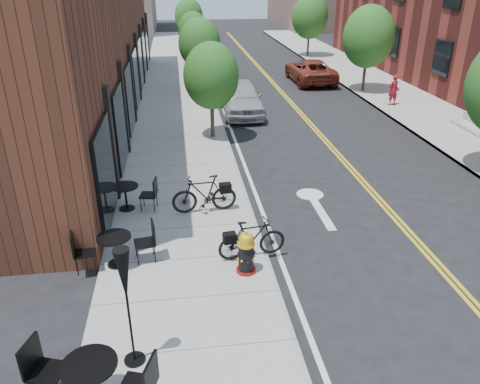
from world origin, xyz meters
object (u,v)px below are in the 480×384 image
patio_umbrella (125,284)px  parked_car_c (211,52)px  fire_hydrant (246,253)px  parked_car_far (310,71)px  bistro_set_a (91,378)px  bicycle_right (252,239)px  bistro_set_c (126,194)px  bicycle_left (204,194)px  parked_car_b (219,66)px  parked_car_a (241,97)px  bistro_set_b (115,246)px  pedestrian (393,90)px

patio_umbrella → parked_car_c: 30.75m
fire_hydrant → parked_car_far: size_ratio=0.21×
bistro_set_a → parked_car_c: parked_car_c is taller
bicycle_right → parked_car_far: size_ratio=0.33×
fire_hydrant → bistro_set_c: (-2.97, 3.53, -0.01)m
bicycle_left → parked_car_c: bearing=171.1°
fire_hydrant → parked_car_b: parked_car_b is taller
bicycle_left → parked_car_a: parked_car_a is taller
fire_hydrant → bicycle_left: bicycle_left is taller
patio_umbrella → parked_car_a: (4.07, 15.74, -1.00)m
bicycle_right → patio_umbrella: (-2.59, -3.01, 1.17)m
bistro_set_a → bistro_set_b: bistro_set_a is taller
bistro_set_a → pedestrian: pedestrian is taller
bistro_set_b → patio_umbrella: patio_umbrella is taller
fire_hydrant → pedestrian: 16.48m
parked_car_c → bistro_set_a: bearing=-102.7°
bicycle_left → parked_car_c: (2.17, 24.99, -0.02)m
bicycle_right → bistro_set_b: size_ratio=0.89×
bistro_set_b → pedestrian: size_ratio=1.23×
parked_car_b → bicycle_left: bearing=-94.5°
bicycle_left → bistro_set_a: bearing=-22.9°
bistro_set_a → bistro_set_c: (-0.05, 6.79, -0.07)m
parked_car_c → pedestrian: pedestrian is taller
fire_hydrant → bicycle_right: size_ratio=0.63×
bistro_set_c → parked_car_far: (9.90, 16.18, 0.10)m
bistro_set_b → bistro_set_c: 2.85m
bicycle_right → parked_car_a: parked_car_a is taller
bicycle_left → parked_car_a: (2.46, 10.23, 0.12)m
fire_hydrant → bistro_set_a: (-2.92, -3.26, 0.06)m
patio_umbrella → parked_car_far: 24.03m
bicycle_left → bicycle_right: (0.97, -2.50, -0.05)m
bicycle_right → parked_car_c: 27.52m
bistro_set_c → parked_car_far: parked_car_far is taller
bistro_set_a → fire_hydrant: bearing=67.2°
bicycle_right → parked_car_c: bearing=-11.1°
bicycle_right → bistro_set_b: 3.20m
bistro_set_a → parked_car_a: (4.63, 16.57, 0.12)m
bistro_set_a → parked_car_b: size_ratio=0.47×
parked_car_b → parked_car_c: size_ratio=0.98×
bistro_set_c → bistro_set_b: bearing=-80.5°
fire_hydrant → bicycle_left: bearing=99.4°
patio_umbrella → parked_car_b: size_ratio=0.53×
parked_car_b → parked_car_a: bearing=-86.0°
parked_car_a → parked_car_far: (5.22, 6.40, -0.09)m
parked_car_a → parked_car_b: bearing=92.8°
parked_car_b → fire_hydrant: bearing=-91.6°
bicycle_right → bistro_set_c: (-3.20, 2.95, -0.02)m
parked_car_b → patio_umbrella: bearing=-96.7°
bistro_set_c → parked_car_b: 18.96m
fire_hydrant → bicycle_right: bearing=64.3°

